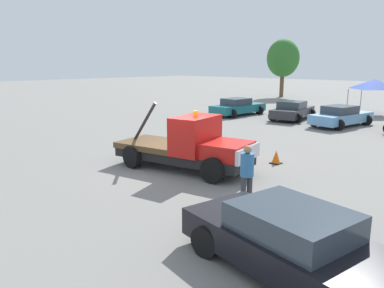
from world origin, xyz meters
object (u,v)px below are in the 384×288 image
Objects in this scene: person_near_truck at (247,171)px; canopy_tent_blue at (375,84)px; parked_car_teal at (238,107)px; tree_left at (283,58)px; tow_truck at (190,147)px; parked_car_skyblue at (341,116)px; traffic_cone at (276,157)px; parked_car_charcoal at (292,111)px; foreground_car at (300,246)px.

canopy_tent_blue is (-4.12, 22.94, 1.38)m from person_near_truck.
parked_car_teal is 0.72× the size of tree_left.
tow_truck is 3.91m from person_near_truck.
parked_car_skyblue reaches higher than traffic_cone.
canopy_tent_blue is at bearing -34.02° from tree_left.
parked_car_teal is at bearing 132.87° from traffic_cone.
parked_car_charcoal is at bearing 93.16° from tow_truck.
foreground_car and parked_car_charcoal have the same top height.
parked_car_teal is (-11.59, 15.13, -0.35)m from person_near_truck.
tow_truck is 15.84m from parked_car_teal.
parked_car_charcoal is at bearing 91.30° from parked_car_skyblue.
tree_left is at bearing 139.91° from person_near_truck.
parked_car_teal is 4.33m from parked_car_charcoal.
canopy_tent_blue is 16.47m from tree_left.
tree_left reaches higher than person_near_truck.
canopy_tent_blue is at bearing 80.17° from tow_truck.
foreground_car is 3.07× the size of person_near_truck.
parked_car_skyblue is (0.04, 14.05, -0.25)m from tow_truck.
parked_car_charcoal is at bearing 129.56° from foreground_car.
tow_truck is 1.91× the size of canopy_tent_blue.
tree_left is at bearing 131.25° from foreground_car.
foreground_car is at bearing -160.74° from parked_car_charcoal.
canopy_tent_blue is 0.44× the size of tree_left.
person_near_truck is 23.35m from canopy_tent_blue.
foreground_car is 40.41m from tree_left.
foreground_car is at bearing -56.11° from traffic_cone.
person_near_truck is at bearing -165.21° from parked_car_charcoal.
parked_car_charcoal is (4.24, 0.89, -0.00)m from parked_car_teal.
parked_car_teal is 8.00m from parked_car_skyblue.
tow_truck is 10.35× the size of traffic_cone.
canopy_tent_blue is 18.70m from traffic_cone.
parked_car_teal is at bearing -70.31° from tree_left.
parked_car_skyblue is (-6.55, 17.95, -0.00)m from foreground_car.
tree_left reaches higher than tow_truck.
parked_car_charcoal is 1.62× the size of canopy_tent_blue.
tow_truck is 1.14× the size of parked_car_skyblue.
parked_car_charcoal is 19.47m from tree_left.
canopy_tent_blue is at bearing -34.91° from parked_car_charcoal.
foreground_car and parked_car_skyblue have the same top height.
parked_car_skyblue is at bearing 78.73° from tow_truck.
person_near_truck is 0.35× the size of parked_car_skyblue.
tow_truck is 21.56m from canopy_tent_blue.
canopy_tent_blue reaches higher than parked_car_skyblue.
parked_car_teal and parked_car_charcoal have the same top height.
foreground_car is 1.08× the size of parked_car_teal.
person_near_truck reaches higher than parked_car_skyblue.
canopy_tent_blue is at bearing 13.44° from parked_car_skyblue.
traffic_cone is (-4.69, 6.98, -0.40)m from foreground_car.
tree_left reaches higher than parked_car_skyblue.
person_near_truck is 3.16× the size of traffic_cone.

